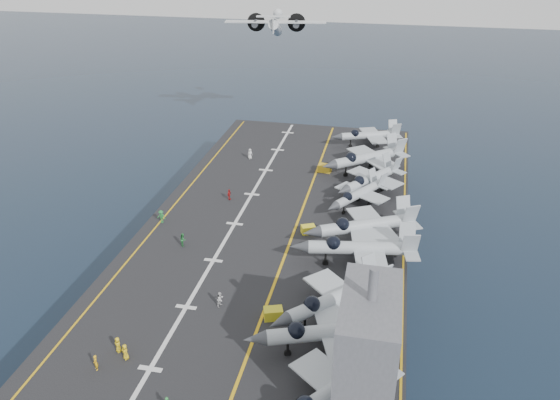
% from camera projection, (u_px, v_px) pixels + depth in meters
% --- Properties ---
extents(ground, '(500.00, 500.00, 0.00)m').
position_uv_depth(ground, '(275.00, 286.00, 84.10)').
color(ground, '#142135').
rests_on(ground, ground).
extents(hull, '(36.00, 90.00, 10.00)m').
position_uv_depth(hull, '(274.00, 259.00, 81.83)').
color(hull, '#56595E').
rests_on(hull, ground).
extents(flight_deck, '(38.00, 92.00, 0.40)m').
position_uv_depth(flight_deck, '(274.00, 229.00, 79.46)').
color(flight_deck, black).
rests_on(flight_deck, hull).
extents(foul_line, '(0.35, 90.00, 0.02)m').
position_uv_depth(foul_line, '(295.00, 230.00, 78.80)').
color(foul_line, gold).
rests_on(foul_line, flight_deck).
extents(landing_centerline, '(0.50, 90.00, 0.02)m').
position_uv_depth(landing_centerline, '(235.00, 224.00, 80.48)').
color(landing_centerline, silver).
rests_on(landing_centerline, flight_deck).
extents(deck_edge_port, '(0.25, 90.00, 0.02)m').
position_uv_depth(deck_edge_port, '(165.00, 216.00, 82.52)').
color(deck_edge_port, gold).
rests_on(deck_edge_port, flight_deck).
extents(deck_edge_stbd, '(0.25, 90.00, 0.02)m').
position_uv_depth(deck_edge_stbd, '(404.00, 242.00, 75.93)').
color(deck_edge_stbd, gold).
rests_on(deck_edge_stbd, flight_deck).
extents(island_superstructure, '(5.00, 10.00, 15.00)m').
position_uv_depth(island_superstructure, '(368.00, 341.00, 47.04)').
color(island_superstructure, '#56595E').
rests_on(island_superstructure, flight_deck).
extents(fighter_jet_0, '(17.59, 18.38, 5.33)m').
position_uv_depth(fighter_jet_0, '(333.00, 390.00, 48.40)').
color(fighter_jet_0, '#949DA4').
rests_on(fighter_jet_0, flight_deck).
extents(fighter_jet_1, '(18.13, 15.02, 5.39)m').
position_uv_depth(fighter_jet_1, '(330.00, 331.00, 55.40)').
color(fighter_jet_1, '#9FA7B0').
rests_on(fighter_jet_1, flight_deck).
extents(fighter_jet_2, '(18.42, 18.47, 5.43)m').
position_uv_depth(fighter_jet_2, '(337.00, 297.00, 60.41)').
color(fighter_jet_2, '#8C939B').
rests_on(fighter_jet_2, flight_deck).
extents(fighter_jet_3, '(17.89, 13.51, 5.64)m').
position_uv_depth(fighter_jet_3, '(362.00, 247.00, 69.49)').
color(fighter_jet_3, '#9BA1AA').
rests_on(fighter_jet_3, flight_deck).
extents(fighter_jet_4, '(19.36, 16.95, 5.64)m').
position_uv_depth(fighter_jet_4, '(367.00, 224.00, 74.74)').
color(fighter_jet_4, '#99A1AA').
rests_on(fighter_jet_4, flight_deck).
extents(fighter_jet_5, '(14.38, 15.66, 4.53)m').
position_uv_depth(fighter_jet_5, '(359.00, 193.00, 84.54)').
color(fighter_jet_5, gray).
rests_on(fighter_jet_5, flight_deck).
extents(fighter_jet_6, '(16.12, 17.17, 4.96)m').
position_uv_depth(fighter_jet_6, '(372.00, 177.00, 89.15)').
color(fighter_jet_6, '#959BA3').
rests_on(fighter_jet_6, flight_deck).
extents(fighter_jet_7, '(19.71, 18.84, 5.72)m').
position_uv_depth(fighter_jet_7, '(368.00, 157.00, 96.10)').
color(fighter_jet_7, '#98A1A9').
rests_on(fighter_jet_7, flight_deck).
extents(fighter_jet_8, '(16.12, 13.46, 4.78)m').
position_uv_depth(fighter_jet_8, '(370.00, 134.00, 107.48)').
color(fighter_jet_8, '#9199A1').
rests_on(fighter_jet_8, flight_deck).
extents(tow_cart_a, '(2.45, 1.99, 1.27)m').
position_uv_depth(tow_cart_a, '(273.00, 313.00, 61.07)').
color(tow_cart_a, gold).
rests_on(tow_cart_a, flight_deck).
extents(tow_cart_b, '(2.29, 1.95, 1.16)m').
position_uv_depth(tow_cart_b, '(308.00, 229.00, 77.89)').
color(tow_cart_b, yellow).
rests_on(tow_cart_b, flight_deck).
extents(tow_cart_c, '(2.44, 1.76, 1.36)m').
position_uv_depth(tow_cart_c, '(325.00, 168.00, 97.03)').
color(tow_cart_c, gold).
rests_on(tow_cart_c, flight_deck).
extents(crew_0, '(1.28, 1.20, 1.77)m').
position_uv_depth(crew_0, '(118.00, 345.00, 56.19)').
color(crew_0, yellow).
rests_on(crew_0, flight_deck).
extents(crew_1, '(1.23, 1.21, 1.73)m').
position_uv_depth(crew_1, '(96.00, 363.00, 53.93)').
color(crew_1, yellow).
rests_on(crew_1, flight_deck).
extents(crew_2, '(1.13, 1.34, 1.89)m').
position_uv_depth(crew_2, '(183.00, 239.00, 74.72)').
color(crew_2, '#247D37').
rests_on(crew_2, flight_deck).
extents(crew_3, '(1.25, 0.88, 2.00)m').
position_uv_depth(crew_3, '(161.00, 217.00, 80.41)').
color(crew_3, '#207F36').
rests_on(crew_3, flight_deck).
extents(crew_4, '(0.89, 1.18, 1.78)m').
position_uv_depth(crew_4, '(229.00, 194.00, 87.16)').
color(crew_4, '#B21919').
rests_on(crew_4, flight_deck).
extents(crew_5, '(1.41, 1.41, 2.00)m').
position_uv_depth(crew_5, '(250.00, 154.00, 102.20)').
color(crew_5, silver).
rests_on(crew_5, flight_deck).
extents(crew_7, '(1.07, 1.30, 1.86)m').
position_uv_depth(crew_7, '(220.00, 299.00, 62.92)').
color(crew_7, silver).
rests_on(crew_7, flight_deck).
extents(transport_plane, '(26.15, 19.76, 5.66)m').
position_uv_depth(transport_plane, '(276.00, 28.00, 129.86)').
color(transport_plane, silver).
extents(crew_8, '(1.28, 1.20, 1.77)m').
position_uv_depth(crew_8, '(125.00, 352.00, 55.27)').
color(crew_8, yellow).
rests_on(crew_8, flight_deck).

